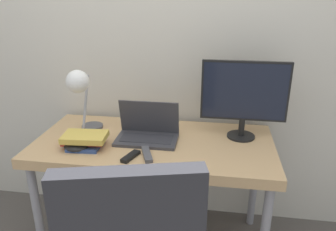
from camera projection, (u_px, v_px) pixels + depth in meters
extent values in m
cube|color=beige|center=(164.00, 38.00, 2.14)|extent=(8.00, 0.05, 2.60)
cube|color=tan|center=(154.00, 145.00, 1.97)|extent=(1.42, 0.69, 0.06)
cylinder|color=gray|center=(38.00, 216.00, 1.93)|extent=(0.05, 0.05, 0.69)
cylinder|color=gray|center=(77.00, 168.00, 2.46)|extent=(0.05, 0.05, 0.69)
cylinder|color=gray|center=(254.00, 182.00, 2.27)|extent=(0.05, 0.05, 0.69)
cube|color=#38383D|center=(147.00, 140.00, 1.95)|extent=(0.36, 0.21, 0.02)
cube|color=#2D2D33|center=(147.00, 138.00, 1.95)|extent=(0.31, 0.13, 0.00)
cube|color=#38383D|center=(149.00, 117.00, 1.99)|extent=(0.36, 0.05, 0.21)
cube|color=silver|center=(149.00, 117.00, 1.99)|extent=(0.33, 0.04, 0.18)
cylinder|color=black|center=(241.00, 136.00, 2.01)|extent=(0.17, 0.17, 0.01)
cylinder|color=black|center=(242.00, 127.00, 1.98)|extent=(0.04, 0.04, 0.11)
cube|color=black|center=(245.00, 91.00, 1.91)|extent=(0.51, 0.02, 0.36)
cube|color=black|center=(245.00, 92.00, 1.90)|extent=(0.48, 0.00, 0.33)
cylinder|color=#4C4C51|center=(92.00, 126.00, 2.15)|extent=(0.14, 0.14, 0.02)
cylinder|color=#99999E|center=(85.00, 105.00, 2.01)|extent=(0.02, 0.17, 0.34)
sphere|color=white|center=(78.00, 82.00, 1.88)|extent=(0.13, 0.13, 0.13)
cube|color=#334C8C|center=(85.00, 146.00, 1.87)|extent=(0.19, 0.17, 0.02)
cube|color=#B2382D|center=(84.00, 140.00, 1.89)|extent=(0.25, 0.15, 0.03)
cube|color=gold|center=(85.00, 137.00, 1.86)|extent=(0.26, 0.18, 0.03)
cube|color=black|center=(131.00, 156.00, 1.75)|extent=(0.08, 0.14, 0.02)
cube|color=#4C4C51|center=(146.00, 154.00, 1.78)|extent=(0.10, 0.17, 0.02)
ellipsoid|color=black|center=(76.00, 147.00, 1.84)|extent=(0.14, 0.10, 0.04)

